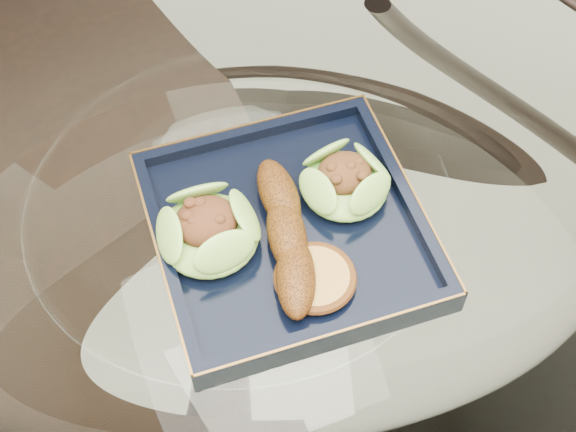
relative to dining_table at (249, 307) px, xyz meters
name	(u,v)px	position (x,y,z in m)	size (l,w,h in m)	color
dining_table	(249,307)	(0.00, 0.00, 0.00)	(1.13, 1.13, 0.77)	white
dining_chair	(65,128)	(-0.16, 0.46, -0.11)	(0.45, 0.45, 0.88)	black
navy_plate	(288,233)	(0.04, -0.02, 0.17)	(0.27, 0.27, 0.02)	black
lettuce_wrap_left	(208,232)	(-0.04, -0.01, 0.20)	(0.10, 0.10, 0.04)	olive
lettuce_wrap_right	(345,183)	(0.11, 0.00, 0.20)	(0.09, 0.09, 0.03)	#559D2D
roasted_plantain	(287,234)	(0.03, -0.04, 0.20)	(0.18, 0.04, 0.03)	#61310A
crumb_patty	(315,279)	(0.04, -0.09, 0.19)	(0.07, 0.07, 0.01)	#BD853F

